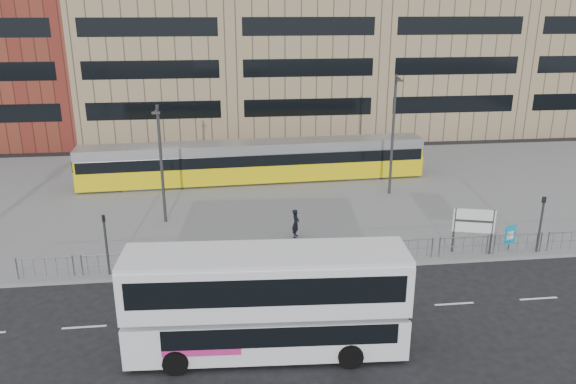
{
  "coord_description": "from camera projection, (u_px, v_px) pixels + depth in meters",
  "views": [
    {
      "loc": [
        -4.0,
        -25.09,
        12.74
      ],
      "look_at": [
        -0.29,
        6.0,
        2.18
      ],
      "focal_mm": 35.0,
      "sensor_mm": 36.0,
      "label": 1
    }
  ],
  "objects": [
    {
      "name": "pedestrian_barrier",
      "position": [
        345.0,
        247.0,
        28.5
      ],
      "size": [
        32.07,
        0.07,
        1.1
      ],
      "color": "gray",
      "rests_on": "plaza"
    },
    {
      "name": "tram",
      "position": [
        255.0,
        162.0,
        41.4
      ],
      "size": [
        25.35,
        3.52,
        2.98
      ],
      "rotation": [
        0.0,
        0.0,
        0.04
      ],
      "color": "yellow",
      "rests_on": "plaza"
    },
    {
      "name": "ground",
      "position": [
        308.0,
        271.0,
        28.12
      ],
      "size": [
        120.0,
        120.0,
        0.0
      ],
      "primitive_type": "plane",
      "color": "black",
      "rests_on": "ground"
    },
    {
      "name": "lamp_post_west",
      "position": [
        161.0,
        159.0,
        32.79
      ],
      "size": [
        0.45,
        1.04,
        7.11
      ],
      "color": "#2D2D30",
      "rests_on": "plaza"
    },
    {
      "name": "building_row",
      "position": [
        273.0,
        1.0,
        56.42
      ],
      "size": [
        70.4,
        18.4,
        31.2
      ],
      "color": "maroon",
      "rests_on": "ground"
    },
    {
      "name": "lamp_post_east",
      "position": [
        393.0,
        131.0,
        37.66
      ],
      "size": [
        0.45,
        1.04,
        8.19
      ],
      "color": "#2D2D30",
      "rests_on": "plaza"
    },
    {
      "name": "double_decker_bus",
      "position": [
        266.0,
        299.0,
        20.93
      ],
      "size": [
        10.56,
        3.13,
        4.17
      ],
      "rotation": [
        0.0,
        0.0,
        -0.06
      ],
      "color": "white",
      "rests_on": "ground"
    },
    {
      "name": "traffic_light_west",
      "position": [
        106.0,
        237.0,
        26.82
      ],
      "size": [
        0.22,
        0.24,
        3.1
      ],
      "rotation": [
        0.0,
        0.0,
        0.32
      ],
      "color": "#2D2D30",
      "rests_on": "plaza"
    },
    {
      "name": "station_sign",
      "position": [
        474.0,
        223.0,
        29.28
      ],
      "size": [
        2.07,
        0.67,
        2.45
      ],
      "rotation": [
        0.0,
        0.0,
        -0.28
      ],
      "color": "#2D2D30",
      "rests_on": "plaza"
    },
    {
      "name": "road_markings",
      "position": [
        344.0,
        311.0,
        24.47
      ],
      "size": [
        62.0,
        0.12,
        0.01
      ],
      "primitive_type": "cube",
      "color": "white",
      "rests_on": "ground"
    },
    {
      "name": "kerb",
      "position": [
        308.0,
        269.0,
        28.15
      ],
      "size": [
        64.0,
        0.25,
        0.17
      ],
      "primitive_type": "cube",
      "color": "gray",
      "rests_on": "ground"
    },
    {
      "name": "traffic_light_east",
      "position": [
        542.0,
        217.0,
        29.31
      ],
      "size": [
        0.23,
        0.25,
        3.1
      ],
      "rotation": [
        0.0,
        0.0,
        0.42
      ],
      "color": "#2D2D30",
      "rests_on": "plaza"
    },
    {
      "name": "pedestrian",
      "position": [
        296.0,
        223.0,
        31.56
      ],
      "size": [
        0.59,
        0.71,
        1.66
      ],
      "primitive_type": "imported",
      "rotation": [
        0.0,
        0.0,
        1.2
      ],
      "color": "black",
      "rests_on": "plaza"
    },
    {
      "name": "ad_panel",
      "position": [
        510.0,
        236.0,
        29.98
      ],
      "size": [
        0.71,
        0.29,
        1.37
      ],
      "rotation": [
        0.0,
        0.0,
        0.33
      ],
      "color": "#2D2D30",
      "rests_on": "plaza"
    },
    {
      "name": "plaza",
      "position": [
        282.0,
        193.0,
        39.39
      ],
      "size": [
        64.0,
        24.0,
        0.15
      ],
      "primitive_type": "cube",
      "color": "slate",
      "rests_on": "ground"
    }
  ]
}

